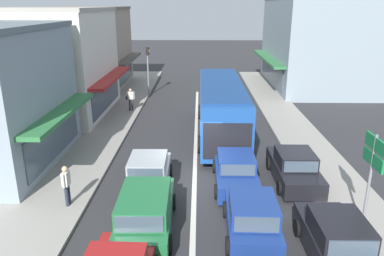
% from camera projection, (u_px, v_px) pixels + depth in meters
% --- Properties ---
extents(ground_plane, '(140.00, 140.00, 0.00)m').
position_uv_depth(ground_plane, '(195.00, 180.00, 17.00)').
color(ground_plane, '#2D2D30').
extents(lane_centre_line, '(0.20, 28.00, 0.01)m').
position_uv_depth(lane_centre_line, '(196.00, 148.00, 20.80)').
color(lane_centre_line, silver).
rests_on(lane_centre_line, ground).
extents(sidewalk_left, '(5.20, 44.00, 0.14)m').
position_uv_depth(sidewalk_left, '(85.00, 134.00, 22.80)').
color(sidewalk_left, gray).
rests_on(sidewalk_left, ground).
extents(kerb_right, '(2.80, 44.00, 0.12)m').
position_uv_depth(kerb_right, '(299.00, 135.00, 22.56)').
color(kerb_right, gray).
rests_on(kerb_right, ground).
extents(shopfront_mid_block, '(8.50, 9.30, 7.39)m').
position_uv_depth(shopfront_mid_block, '(51.00, 63.00, 26.07)').
color(shopfront_mid_block, silver).
rests_on(shopfront_mid_block, ground).
extents(shopfront_far_end, '(7.56, 9.09, 7.39)m').
position_uv_depth(shopfront_far_end, '(89.00, 48.00, 34.97)').
color(shopfront_far_end, gray).
rests_on(shopfront_far_end, ground).
extents(building_right_far, '(9.75, 13.03, 8.40)m').
position_uv_depth(building_right_far, '(320.00, 42.00, 35.12)').
color(building_right_far, '#84939E').
rests_on(building_right_far, ground).
extents(city_bus, '(2.77, 10.86, 3.23)m').
position_uv_depth(city_bus, '(221.00, 105.00, 22.32)').
color(city_bus, '#1E4C99').
rests_on(city_bus, ground).
extents(sedan_queue_far_back, '(1.92, 4.21, 1.47)m').
position_uv_depth(sedan_queue_far_back, '(235.00, 171.00, 16.32)').
color(sedan_queue_far_back, navy).
rests_on(sedan_queue_far_back, ground).
extents(wagon_queue_gap_filler, '(2.02, 4.54, 1.58)m').
position_uv_depth(wagon_queue_gap_filler, '(146.00, 212.00, 12.97)').
color(wagon_queue_gap_filler, '#1E6638').
rests_on(wagon_queue_gap_filler, ground).
extents(hatchback_adjacent_lane_trail, '(1.85, 3.72, 1.54)m').
position_uv_depth(hatchback_adjacent_lane_trail, '(149.00, 173.00, 15.98)').
color(hatchback_adjacent_lane_trail, '#9EA3A8').
rests_on(hatchback_adjacent_lane_trail, ground).
extents(hatchback_behind_bus_near, '(1.88, 3.74, 1.54)m').
position_uv_depth(hatchback_behind_bus_near, '(252.00, 218.00, 12.64)').
color(hatchback_behind_bus_near, navy).
rests_on(hatchback_behind_bus_near, ground).
extents(parked_hatchback_kerb_front, '(1.84, 3.71, 1.54)m').
position_uv_depth(parked_hatchback_kerb_front, '(336.00, 239.00, 11.51)').
color(parked_hatchback_kerb_front, black).
rests_on(parked_hatchback_kerb_front, ground).
extents(parked_sedan_kerb_second, '(1.93, 4.21, 1.47)m').
position_uv_depth(parked_sedan_kerb_second, '(294.00, 168.00, 16.63)').
color(parked_sedan_kerb_second, black).
rests_on(parked_sedan_kerb_second, ground).
extents(traffic_light_downstreet, '(0.33, 0.24, 4.20)m').
position_uv_depth(traffic_light_downstreet, '(148.00, 63.00, 31.80)').
color(traffic_light_downstreet, gray).
rests_on(traffic_light_downstreet, ground).
extents(directional_road_sign, '(0.10, 1.40, 3.60)m').
position_uv_depth(directional_road_sign, '(373.00, 161.00, 12.25)').
color(directional_road_sign, gray).
rests_on(directional_road_sign, ground).
extents(pedestrian_with_handbag_near, '(0.65, 0.38, 1.63)m').
position_uv_depth(pedestrian_with_handbag_near, '(131.00, 98.00, 27.34)').
color(pedestrian_with_handbag_near, '#333338').
rests_on(pedestrian_with_handbag_near, sidewalk_left).
extents(pedestrian_browsing_midblock, '(0.24, 0.57, 1.63)m').
position_uv_depth(pedestrian_browsing_midblock, '(66.00, 183.00, 14.33)').
color(pedestrian_browsing_midblock, '#232838').
rests_on(pedestrian_browsing_midblock, sidewalk_left).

